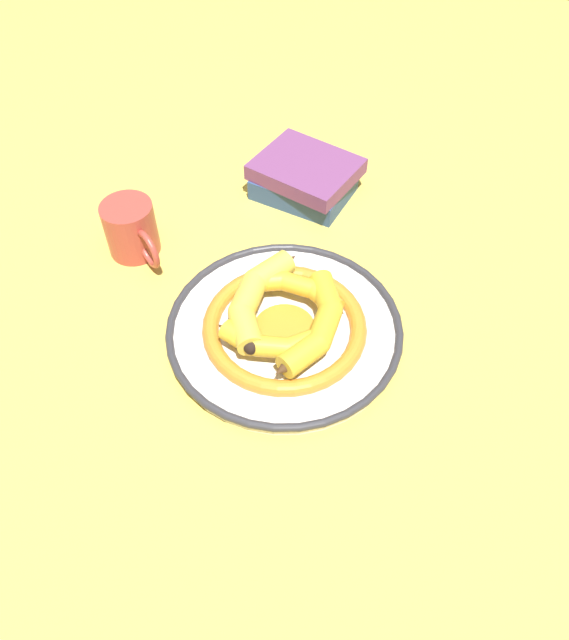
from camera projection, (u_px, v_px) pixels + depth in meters
ground_plane at (281, 329)px, 0.97m from camera, size 2.80×2.80×0.00m
decorative_bowl at (284, 329)px, 0.95m from camera, size 0.36×0.36×0.03m
banana_a at (317, 326)px, 0.91m from camera, size 0.20×0.10×0.04m
banana_b at (298, 289)px, 0.96m from camera, size 0.08×0.16×0.03m
banana_c at (256, 296)px, 0.94m from camera, size 0.20×0.11×0.04m
banana_d at (269, 342)px, 0.89m from camera, size 0.10×0.15×0.03m
book_stack at (304, 177)px, 1.16m from camera, size 0.16×0.19×0.07m
coffee_mug at (132, 229)px, 1.05m from camera, size 0.09×0.14×0.10m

